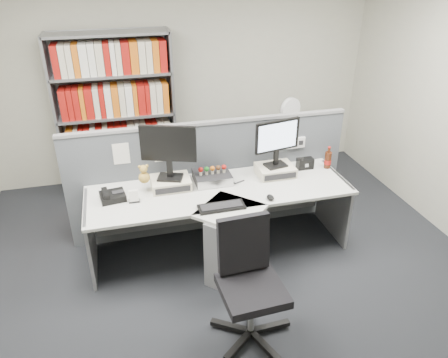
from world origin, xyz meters
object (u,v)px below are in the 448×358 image
object	(u,v)px
desk	(225,224)
desk_calendar	(134,197)
speaker	(305,163)
shelving_unit	(117,118)
keyboard	(221,207)
mouse	(270,197)
filing_cabinet	(286,160)
desktop_pc	(212,177)
desk_phone	(112,196)
monitor_right	(277,139)
monitor_left	(168,148)
office_chair	(249,279)
desk_fan	(290,112)
cola_bottle	(328,160)

from	to	relation	value
desk	desk_calendar	world-z (taller)	desk_calendar
speaker	shelving_unit	xyz separation A→B (m)	(-1.90, 1.41, 0.20)
keyboard	mouse	xyz separation A→B (m)	(0.49, 0.04, 0.01)
filing_cabinet	shelving_unit	bearing A→B (deg)	167.93
desktop_pc	desk_phone	xyz separation A→B (m)	(-1.00, -0.11, -0.01)
monitor_right	desk_calendar	world-z (taller)	monitor_right
monitor_right	desk_phone	bearing A→B (deg)	-176.72
desk	mouse	distance (m)	0.51
desk	monitor_left	size ratio (longest dim) A/B	4.74
desk	office_chair	bearing A→B (deg)	-93.16
desk_calendar	shelving_unit	size ratio (longest dim) A/B	0.06
monitor_right	filing_cabinet	size ratio (longest dim) A/B	0.71
keyboard	monitor_left	bearing A→B (deg)	127.60
mouse	desk_fan	world-z (taller)	desk_fan
desktop_pc	cola_bottle	distance (m)	1.28
cola_bottle	desk_fan	bearing A→B (deg)	92.36
monitor_left	monitor_right	xyz separation A→B (m)	(1.10, -0.00, -0.03)
office_chair	speaker	bearing A→B (deg)	52.02
monitor_left	speaker	world-z (taller)	monitor_left
desk_phone	office_chair	world-z (taller)	office_chair
shelving_unit	desk_phone	bearing A→B (deg)	-94.78
speaker	mouse	bearing A→B (deg)	-138.00
shelving_unit	keyboard	bearing A→B (deg)	-67.16
desk_phone	desk_calendar	bearing A→B (deg)	-25.72
shelving_unit	office_chair	world-z (taller)	shelving_unit
office_chair	shelving_unit	bearing A→B (deg)	107.15
monitor_right	desktop_pc	size ratio (longest dim) A/B	1.38
filing_cabinet	desk_fan	world-z (taller)	desk_fan
desk_calendar	shelving_unit	world-z (taller)	shelving_unit
desk_phone	filing_cabinet	size ratio (longest dim) A/B	0.36
desk_fan	office_chair	distance (m)	2.67
monitor_right	monitor_left	bearing A→B (deg)	179.99
filing_cabinet	desk_fan	xyz separation A→B (m)	(0.00, -0.00, 0.66)
filing_cabinet	monitor_right	bearing A→B (deg)	-118.88
mouse	office_chair	xyz separation A→B (m)	(-0.47, -0.82, -0.20)
filing_cabinet	speaker	bearing A→B (deg)	-101.73
cola_bottle	monitor_left	bearing A→B (deg)	-179.71
desk_phone	desk_fan	distance (m)	2.51
desk_phone	speaker	distance (m)	2.04
cola_bottle	desk_calendar	bearing A→B (deg)	-174.52
monitor_left	desktop_pc	bearing A→B (deg)	2.21
monitor_left	desk_phone	size ratio (longest dim) A/B	2.17
speaker	filing_cabinet	xyz separation A→B (m)	(0.20, 0.96, -0.43)
desk_calendar	keyboard	bearing A→B (deg)	-22.43
desk	office_chair	distance (m)	0.91
monitor_left	desktop_pc	size ratio (longest dim) A/B	1.52
monitor_right	desk_calendar	distance (m)	1.53
desktop_pc	filing_cabinet	bearing A→B (deg)	39.00
desk_calendar	monitor_left	bearing A→B (deg)	26.97
monitor_right	desk_phone	world-z (taller)	monitor_right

